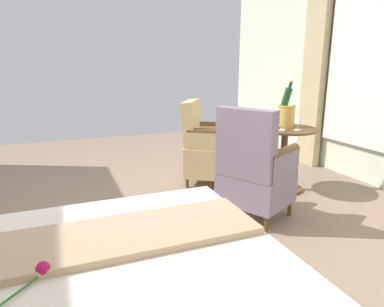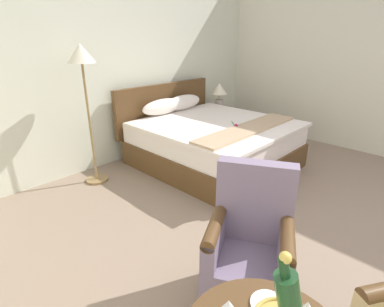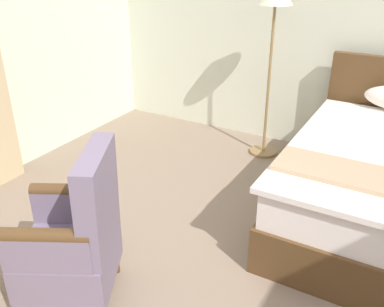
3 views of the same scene
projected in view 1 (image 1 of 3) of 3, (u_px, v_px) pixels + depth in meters
name	position (u px, v px, depth m)	size (l,w,h in m)	color
ground_plane	(136.00, 224.00, 2.98)	(7.80, 7.80, 0.00)	gray
side_table_round	(284.00, 154.00, 3.73)	(0.67, 0.67, 0.70)	brown
champagne_bucket	(286.00, 112.00, 3.70)	(0.19, 0.19, 0.50)	gold
wine_glass_near_bucket	(270.00, 118.00, 3.64)	(0.08, 0.08, 0.15)	white
wine_glass_near_edge	(298.00, 121.00, 3.51)	(0.07, 0.07, 0.13)	white
snack_plate	(278.00, 130.00, 3.52)	(0.16, 0.16, 0.04)	white
armchair_by_window	(254.00, 171.00, 3.00)	(0.72, 0.73, 1.01)	brown
armchair_facing_bed	(207.00, 148.00, 3.97)	(0.76, 0.75, 0.96)	brown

